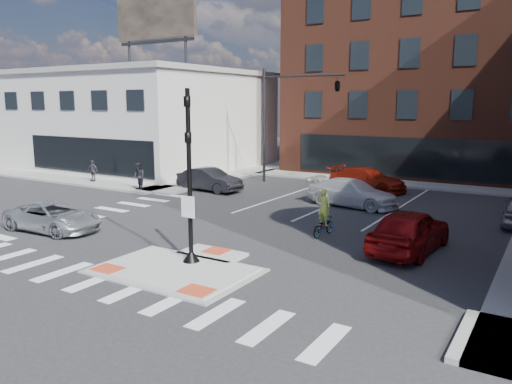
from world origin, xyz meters
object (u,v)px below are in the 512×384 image
Objects in this scene: red_sedan at (410,230)px; bg_car_dark at (209,180)px; cyclist at (324,220)px; pedestrian_a at (139,176)px; silver_suv at (53,217)px; bg_car_red at (367,179)px; white_pickup at (353,193)px; pedestrian_b at (93,171)px.

bg_car_dark is (-14.60, 6.77, -0.10)m from red_sedan.
cyclist reaches higher than pedestrian_a.
red_sedan is (14.30, 5.11, 0.20)m from silver_suv.
white_pickup is at bearing -158.48° from bg_car_red.
silver_suv is 15.31m from white_pickup.
pedestrian_a reaches higher than red_sedan.
bg_car_dark is at bearing -1.99° from silver_suv.
pedestrian_a is (-14.35, 3.58, 0.33)m from cyclist.
white_pickup is at bearing 32.79° from pedestrian_a.
cyclist is (-3.75, 0.42, -0.15)m from red_sedan.
white_pickup is 1.14× the size of bg_car_dark.
pedestrian_a is at bearing -8.12° from cyclist.
bg_car_red is (-0.96, 5.14, 0.00)m from white_pickup.
pedestrian_b is at bearing 106.33° from bg_car_dark.
bg_car_dark is 10.22m from bg_car_red.
pedestrian_a is at bearing -8.35° from red_sedan.
bg_car_dark is 0.87× the size of bg_car_red.
pedestrian_b reaches higher than bg_car_red.
red_sedan is at bearing -16.32° from pedestrian_b.
bg_car_red is at bearing -53.98° from bg_car_dark.
pedestrian_a is (-13.15, -3.00, 0.28)m from white_pickup.
red_sedan is 3.25× the size of pedestrian_b.
silver_suv is 1.02× the size of bg_car_dark.
white_pickup is 2.95× the size of pedestrian_a.
silver_suv is 2.65× the size of pedestrian_a.
pedestrian_b is at bearing 39.03° from silver_suv.
cyclist is 1.35× the size of pedestrian_b.
cyclist is at bearing 5.95° from pedestrian_a.
white_pickup is 3.37× the size of pedestrian_b.
red_sedan is 1.10× the size of bg_car_dark.
bg_car_dark is 4.47m from pedestrian_a.
white_pickup is at bearing -41.10° from silver_suv.
silver_suv is 3.03× the size of pedestrian_b.
white_pickup is (-4.95, 7.00, -0.10)m from red_sedan.
silver_suv is at bearing 150.13° from white_pickup.
white_pickup reaches higher than silver_suv.
bg_car_red is at bearing 53.68° from pedestrian_a.
red_sedan is at bearing -136.96° from white_pickup.
pedestrian_b reaches higher than bg_car_dark.
white_pickup is at bearing -73.78° from cyclist.
silver_suv is 11.89m from bg_car_dark.
silver_suv is 13.56m from pedestrian_b.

